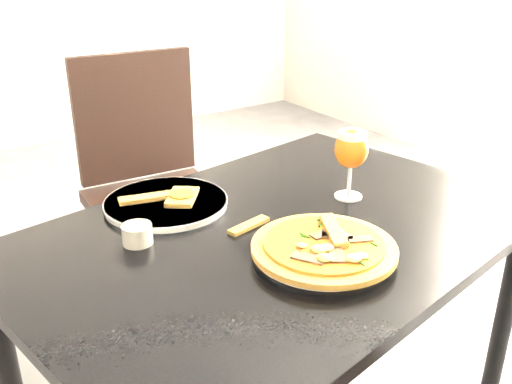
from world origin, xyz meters
TOP-DOWN VIEW (x-y plane):
  - dining_table at (0.04, -0.25)m, footprint 1.32×0.99m
  - chair_far at (0.10, 0.59)m, footprint 0.49×0.49m
  - plate_main at (0.04, -0.40)m, footprint 0.41×0.41m
  - pizza at (0.03, -0.41)m, footprint 0.30×0.30m
  - plate_second at (-0.12, -0.00)m, footprint 0.32×0.32m
  - crust_scraps at (-0.11, -0.00)m, footprint 0.20×0.14m
  - loose_crust at (-0.02, -0.21)m, footprint 0.12×0.05m
  - sauce_cup at (-0.26, -0.14)m, footprint 0.07×0.07m
  - beer_glass at (0.28, -0.22)m, footprint 0.09×0.09m

SIDE VIEW (x-z plane):
  - chair_far at x=0.10m, z-range 0.05..1.05m
  - dining_table at x=0.04m, z-range 0.28..1.03m
  - loose_crust at x=-0.02m, z-range 0.75..0.76m
  - plate_main at x=0.04m, z-range 0.75..0.77m
  - plate_second at x=-0.12m, z-range 0.75..0.77m
  - crust_scraps at x=-0.11m, z-range 0.76..0.78m
  - sauce_cup at x=-0.26m, z-range 0.75..0.80m
  - pizza at x=0.03m, z-range 0.76..0.79m
  - beer_glass at x=0.28m, z-range 0.79..0.97m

